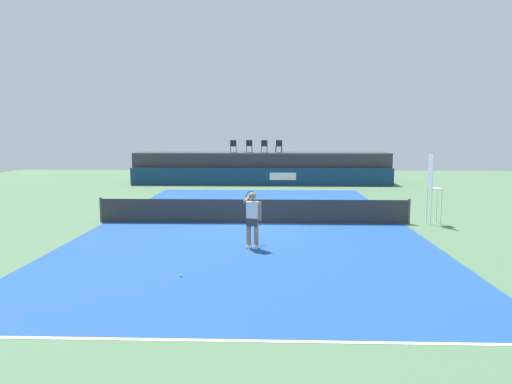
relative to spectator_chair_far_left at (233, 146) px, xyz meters
The scene contains 15 objects.
ground_plane 12.58m from the spectator_chair_far_left, 80.54° to the right, with size 48.00×48.00×0.00m, color #4C704C.
court_inner 15.49m from the spectator_chair_far_left, 82.39° to the right, with size 12.00×22.00×0.00m, color #1C478C.
line_near_baseline 26.28m from the spectator_chair_far_left, 85.57° to the right, with size 12.00×0.10×0.00m, color white.
sponsor_wall 3.33m from the spectator_chair_far_left, 38.62° to the right, with size 18.00×0.22×1.20m.
spectator_platform 2.58m from the spectator_chair_far_left, ahead, with size 18.00×2.80×2.20m, color #38383D.
spectator_chair_far_left is the anchor object (origin of this frame).
spectator_chair_left 1.17m from the spectator_chair_far_left, 16.29° to the left, with size 0.47×0.47×0.89m.
spectator_chair_center 2.22m from the spectator_chair_far_left, ahead, with size 0.46×0.46×0.89m.
spectator_chair_right 3.25m from the spectator_chair_far_left, ahead, with size 0.47×0.47×0.89m.
umpire_chair 17.68m from the spectator_chair_far_left, 59.00° to the right, with size 0.48×0.48×2.76m.
tennis_net 15.41m from the spectator_chair_far_left, 82.39° to the right, with size 12.40×0.02×0.95m, color #2D2D2D.
net_post_near 15.84m from the spectator_chair_far_left, 105.45° to the right, with size 0.10×0.10×1.00m, color #4C4C51.
net_post_far 17.35m from the spectator_chair_far_left, 61.47° to the right, with size 0.10×0.10×1.00m, color #4C4C51.
tennis_player 19.52m from the spectator_chair_far_left, 83.63° to the right, with size 0.57×1.19×1.77m.
tennis_ball 22.58m from the spectator_chair_far_left, 88.80° to the right, with size 0.07×0.07×0.07m, color #D8EA33.
Camera 1 is at (0.74, -18.82, 3.60)m, focal length 33.34 mm.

